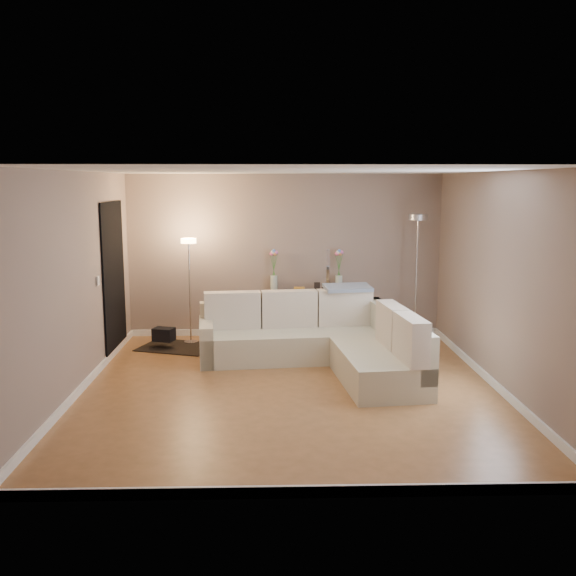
{
  "coord_description": "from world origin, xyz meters",
  "views": [
    {
      "loc": [
        -0.23,
        -7.48,
        2.48
      ],
      "look_at": [
        0.0,
        0.8,
        1.1
      ],
      "focal_mm": 40.0,
      "sensor_mm": 36.0,
      "label": 1
    }
  ],
  "objects_px": {
    "floor_lamp_lit": "(189,270)",
    "floor_lamp_unlit": "(417,253)",
    "sectional_sofa": "(324,341)",
    "console_table": "(301,311)"
  },
  "relations": [
    {
      "from": "sectional_sofa",
      "to": "console_table",
      "type": "distance_m",
      "value": 1.67
    },
    {
      "from": "console_table",
      "to": "floor_lamp_lit",
      "type": "bearing_deg",
      "value": -167.87
    },
    {
      "from": "sectional_sofa",
      "to": "floor_lamp_lit",
      "type": "height_order",
      "value": "floor_lamp_lit"
    },
    {
      "from": "sectional_sofa",
      "to": "floor_lamp_lit",
      "type": "distance_m",
      "value": 2.48
    },
    {
      "from": "sectional_sofa",
      "to": "console_table",
      "type": "bearing_deg",
      "value": 97.96
    },
    {
      "from": "sectional_sofa",
      "to": "console_table",
      "type": "height_order",
      "value": "sectional_sofa"
    },
    {
      "from": "console_table",
      "to": "floor_lamp_unlit",
      "type": "xyz_separation_m",
      "value": [
        1.75,
        -0.42,
        0.98
      ]
    },
    {
      "from": "console_table",
      "to": "floor_lamp_lit",
      "type": "distance_m",
      "value": 1.91
    },
    {
      "from": "console_table",
      "to": "floor_lamp_unlit",
      "type": "bearing_deg",
      "value": -13.61
    },
    {
      "from": "floor_lamp_lit",
      "to": "floor_lamp_unlit",
      "type": "relative_size",
      "value": 0.82
    }
  ]
}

